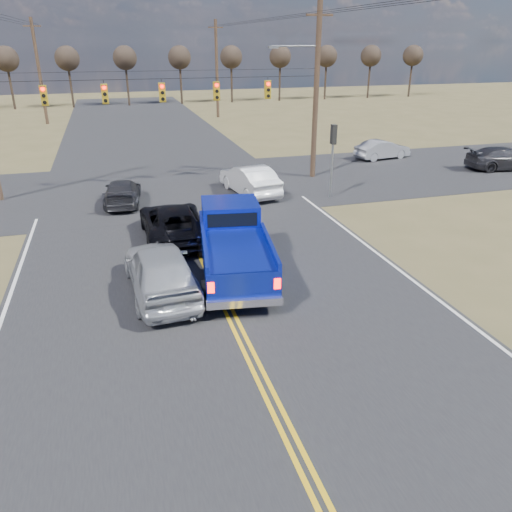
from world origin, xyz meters
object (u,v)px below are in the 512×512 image
object	(u,v)px
cross_car_east_far	(504,159)
white_car_queue	(250,180)
dgrey_car_queue	(122,192)
pickup_truck	(234,246)
silver_suv	(161,270)
cross_car_east_near	(382,149)
black_suv	(173,222)

from	to	relation	value
cross_car_east_far	white_car_queue	bearing A→B (deg)	101.50
white_car_queue	dgrey_car_queue	distance (m)	6.87
pickup_truck	cross_car_east_far	xyz separation A→B (m)	(21.08, 10.84, -0.41)
silver_suv	white_car_queue	xyz separation A→B (m)	(6.05, 10.73, -0.07)
pickup_truck	white_car_queue	world-z (taller)	pickup_truck
silver_suv	cross_car_east_far	bearing A→B (deg)	-157.14
pickup_truck	dgrey_car_queue	size ratio (longest dim) A/B	1.51
pickup_truck	silver_suv	bearing A→B (deg)	-155.89
cross_car_east_near	black_suv	bearing A→B (deg)	115.88
pickup_truck	cross_car_east_far	size ratio (longest dim) A/B	1.30
black_suv	white_car_queue	bearing A→B (deg)	-130.73
white_car_queue	dgrey_car_queue	size ratio (longest dim) A/B	1.13
dgrey_car_queue	cross_car_east_far	bearing A→B (deg)	-172.34
cross_car_east_near	cross_car_east_far	xyz separation A→B (m)	(6.10, -5.18, 0.06)
pickup_truck	cross_car_east_near	bearing A→B (deg)	55.39
silver_suv	white_car_queue	bearing A→B (deg)	-122.57
pickup_truck	cross_car_east_far	bearing A→B (deg)	35.67
cross_car_east_near	silver_suv	bearing A→B (deg)	123.86
dgrey_car_queue	cross_car_east_near	bearing A→B (deg)	-156.29
silver_suv	cross_car_east_far	distance (m)	26.46
white_car_queue	cross_car_east_far	distance (m)	17.75
dgrey_car_queue	cross_car_east_far	xyz separation A→B (m)	(24.60, 0.77, 0.10)
silver_suv	black_suv	distance (m)	5.04
silver_suv	white_car_queue	distance (m)	12.32
silver_suv	dgrey_car_queue	xyz separation A→B (m)	(-0.81, 10.83, -0.25)
white_car_queue	cross_car_east_near	bearing A→B (deg)	-161.44
white_car_queue	silver_suv	bearing A→B (deg)	51.65
black_suv	cross_car_east_far	distance (m)	23.67
black_suv	pickup_truck	bearing A→B (deg)	111.26
black_suv	cross_car_east_near	size ratio (longest dim) A/B	1.34
cross_car_east_far	black_suv	bearing A→B (deg)	115.07
pickup_truck	silver_suv	xyz separation A→B (m)	(-2.70, -0.76, -0.26)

